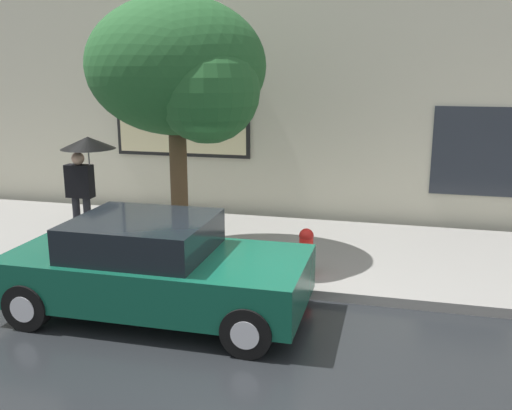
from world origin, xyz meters
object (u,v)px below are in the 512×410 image
Objects in this scene: parked_car at (155,268)px; street_tree at (182,72)px; fire_hydrant at (306,252)px; pedestrian_with_umbrella at (85,159)px.

parked_car is 3.50m from street_tree.
fire_hydrant is 4.44m from pedestrian_with_umbrella.
parked_car is 3.51m from pedestrian_with_umbrella.
fire_hydrant is at bearing 41.86° from parked_car.
street_tree is (-0.42, 2.30, 2.61)m from parked_car.
pedestrian_with_umbrella is (-4.21, 0.72, 1.20)m from fire_hydrant.
pedestrian_with_umbrella is 2.50m from street_tree.
pedestrian_with_umbrella is at bearing 170.26° from fire_hydrant.
fire_hydrant is 0.38× the size of pedestrian_with_umbrella.
street_tree is at bearing 100.43° from parked_car.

